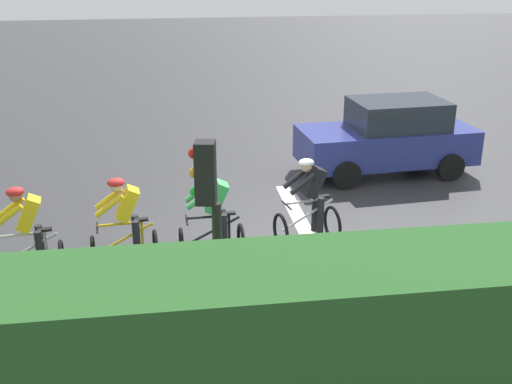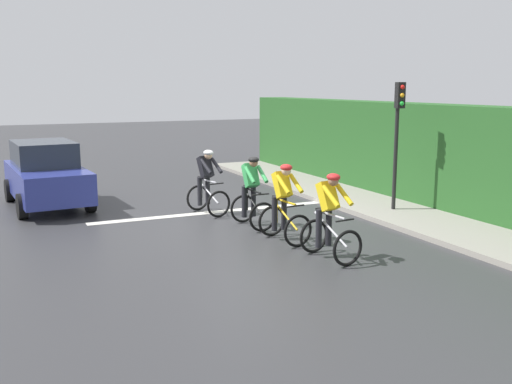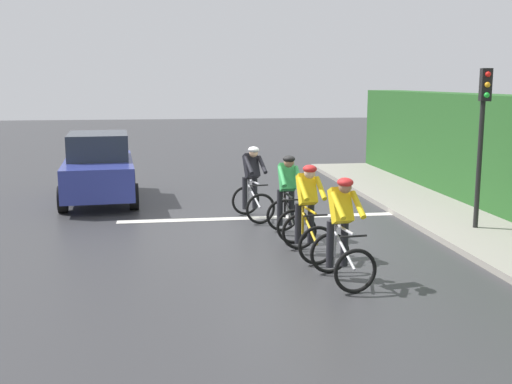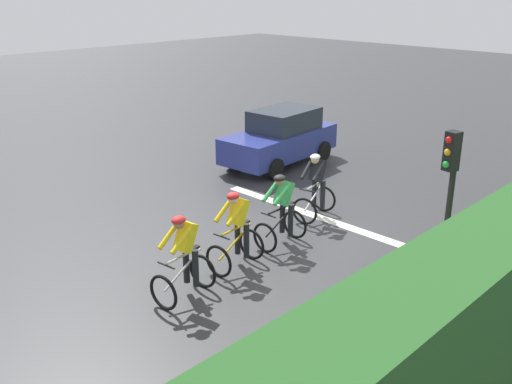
% 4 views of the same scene
% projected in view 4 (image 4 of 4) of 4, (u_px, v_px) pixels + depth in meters
% --- Properties ---
extents(ground_plane, '(80.00, 80.00, 0.00)m').
position_uv_depth(ground_plane, '(294.00, 238.00, 13.16)').
color(ground_plane, '#333335').
extents(sidewalk_kerb, '(2.80, 23.19, 0.12)m').
position_uv_depth(sidewalk_kerb, '(415.00, 352.00, 9.00)').
color(sidewalk_kerb, gray).
rests_on(sidewalk_kerb, ground).
extents(stone_wall_low, '(0.44, 23.19, 0.49)m').
position_uv_depth(stone_wall_low, '(471.00, 367.00, 8.35)').
color(stone_wall_low, gray).
rests_on(stone_wall_low, ground).
extents(hedge_wall, '(1.10, 23.19, 2.77)m').
position_uv_depth(hedge_wall, '(503.00, 307.00, 7.76)').
color(hedge_wall, '#265623').
rests_on(hedge_wall, ground).
extents(road_marking_stop_line, '(7.00, 0.30, 0.01)m').
position_uv_depth(road_marking_stop_line, '(331.00, 221.00, 14.08)').
color(road_marking_stop_line, silver).
rests_on(road_marking_stop_line, ground).
extents(cyclist_lead, '(0.80, 1.15, 1.66)m').
position_uv_depth(cyclist_lead, '(184.00, 259.00, 10.42)').
color(cyclist_lead, black).
rests_on(cyclist_lead, ground).
extents(cyclist_second, '(0.78, 1.14, 1.66)m').
position_uv_depth(cyclist_second, '(237.00, 231.00, 11.56)').
color(cyclist_second, black).
rests_on(cyclist_second, ground).
extents(cyclist_mid, '(0.71, 1.10, 1.66)m').
position_uv_depth(cyclist_mid, '(282.00, 211.00, 12.58)').
color(cyclist_mid, black).
rests_on(cyclist_mid, ground).
extents(cyclist_fourth, '(0.88, 1.19, 1.66)m').
position_uv_depth(cyclist_fourth, '(316.00, 187.00, 14.07)').
color(cyclist_fourth, black).
rests_on(cyclist_fourth, ground).
extents(car_navy, '(2.13, 4.22, 1.76)m').
position_uv_depth(car_navy, '(281.00, 137.00, 18.27)').
color(car_navy, navy).
rests_on(car_navy, ground).
extents(traffic_light_near_crossing, '(0.23, 0.31, 3.34)m').
position_uv_depth(traffic_light_near_crossing, '(448.00, 198.00, 9.33)').
color(traffic_light_near_crossing, black).
rests_on(traffic_light_near_crossing, ground).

